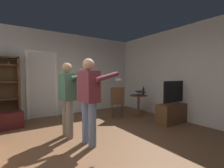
{
  "coord_description": "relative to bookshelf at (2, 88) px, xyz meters",
  "views": [
    {
      "loc": [
        -1.18,
        -2.55,
        1.34
      ],
      "look_at": [
        0.86,
        0.5,
        1.14
      ],
      "focal_mm": 25.25,
      "sensor_mm": 36.0,
      "label": 1
    }
  ],
  "objects": [
    {
      "name": "wall_right",
      "position": [
        4.49,
        -2.69,
        0.39
      ],
      "size": [
        0.12,
        5.95,
        2.79
      ],
      "primitive_type": "cube",
      "color": "beige",
      "rests_on": "ground_plane"
    },
    {
      "name": "bottle_on_table",
      "position": [
        3.87,
        -1.51,
        -0.18
      ],
      "size": [
        0.06,
        0.06,
        0.29
      ],
      "color": "#19320D",
      "rests_on": "side_table"
    },
    {
      "name": "bookshelf",
      "position": [
        0.0,
        0.0,
        0.0
      ],
      "size": [
        0.87,
        0.32,
        1.86
      ],
      "color": "#4C331E",
      "rests_on": "ground_plane"
    },
    {
      "name": "suitcase_dark",
      "position": [
        0.15,
        -0.54,
        -0.79
      ],
      "size": [
        0.64,
        0.45,
        0.42
      ],
      "primitive_type": "cube",
      "rotation": [
        0.0,
        0.0,
        0.12
      ],
      "color": "#4C1919",
      "rests_on": "ground_plane"
    },
    {
      "name": "tv_flatscreen",
      "position": [
        4.13,
        -2.51,
        -0.66
      ],
      "size": [
        1.24,
        0.4,
        1.19
      ],
      "color": "brown",
      "rests_on": "ground_plane"
    },
    {
      "name": "wooden_chair",
      "position": [
        3.01,
        -1.22,
        -0.45
      ],
      "size": [
        0.58,
        0.58,
        0.99
      ],
      "color": "#4C331E",
      "rests_on": "ground_plane"
    },
    {
      "name": "person_blue_shirt",
      "position": [
        1.44,
        -2.49,
        -0.03
      ],
      "size": [
        0.74,
        0.6,
        1.67
      ],
      "color": "slate",
      "rests_on": "ground_plane"
    },
    {
      "name": "doorway_frame",
      "position": [
        1.06,
        0.15,
        0.22
      ],
      "size": [
        0.93,
        0.08,
        2.13
      ],
      "color": "white",
      "rests_on": "ground_plane"
    },
    {
      "name": "side_table",
      "position": [
        3.73,
        -1.43,
        -0.53
      ],
      "size": [
        0.58,
        0.58,
        0.7
      ],
      "color": "brown",
      "rests_on": "ground_plane"
    },
    {
      "name": "laptop",
      "position": [
        3.7,
        -1.48,
        -0.25
      ],
      "size": [
        0.32,
        0.33,
        0.16
      ],
      "color": "black",
      "rests_on": "side_table"
    },
    {
      "name": "wall_back",
      "position": [
        1.3,
        0.23,
        0.39
      ],
      "size": [
        6.5,
        0.12,
        2.79
      ],
      "primitive_type": "cube",
      "color": "beige",
      "rests_on": "ground_plane"
    },
    {
      "name": "person_striped_shirt",
      "position": [
        1.22,
        -1.87,
        -0.08
      ],
      "size": [
        0.7,
        0.55,
        1.62
      ],
      "color": "gray",
      "rests_on": "ground_plane"
    },
    {
      "name": "ground_plane",
      "position": [
        1.3,
        -2.69,
        -1.0
      ],
      "size": [
        6.89,
        6.89,
        0.0
      ],
      "primitive_type": "plane",
      "color": "brown"
    }
  ]
}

